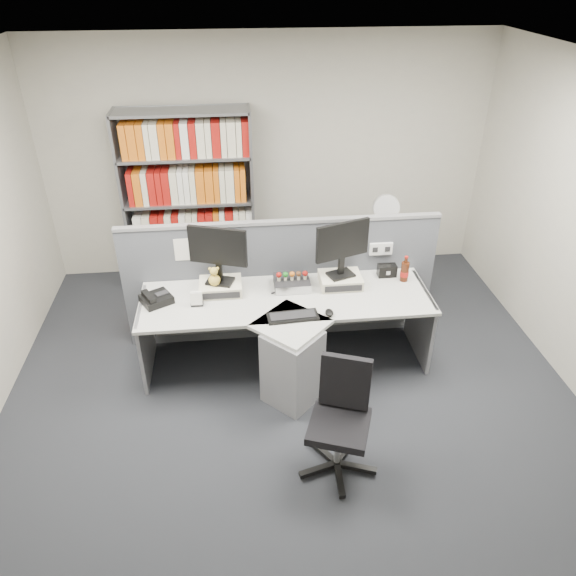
{
  "coord_description": "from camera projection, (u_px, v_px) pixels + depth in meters",
  "views": [
    {
      "loc": [
        -0.43,
        -3.28,
        3.35
      ],
      "look_at": [
        0.0,
        0.65,
        0.92
      ],
      "focal_mm": 34.16,
      "sensor_mm": 36.0,
      "label": 1
    }
  ],
  "objects": [
    {
      "name": "monitor_right",
      "position": [
        342.0,
        245.0,
        4.86
      ],
      "size": [
        0.5,
        0.23,
        0.53
      ],
      "color": "black",
      "rests_on": "monitor_riser_right"
    },
    {
      "name": "shelving_unit",
      "position": [
        190.0,
        204.0,
        6.05
      ],
      "size": [
        1.41,
        0.4,
        2.0
      ],
      "color": "slate",
      "rests_on": "ground"
    },
    {
      "name": "filing_cabinet",
      "position": [
        380.0,
        263.0,
        6.19
      ],
      "size": [
        0.45,
        0.61,
        0.7
      ],
      "color": "slate",
      "rests_on": "ground"
    },
    {
      "name": "office_chair",
      "position": [
        341.0,
        415.0,
        3.99
      ],
      "size": [
        0.59,
        0.6,
        0.89
      ],
      "color": "silver",
      "rests_on": "ground"
    },
    {
      "name": "keyboard",
      "position": [
        293.0,
        316.0,
        4.61
      ],
      "size": [
        0.44,
        0.19,
        0.03
      ],
      "color": "black",
      "rests_on": "desk"
    },
    {
      "name": "mouse",
      "position": [
        329.0,
        313.0,
        4.65
      ],
      "size": [
        0.07,
        0.11,
        0.04
      ],
      "primitive_type": "ellipsoid",
      "color": "black",
      "rests_on": "desk"
    },
    {
      "name": "partition",
      "position": [
        282.0,
        280.0,
        5.3
      ],
      "size": [
        3.0,
        0.08,
        1.27
      ],
      "color": "#52555D",
      "rests_on": "ground"
    },
    {
      "name": "monitor_riser_right",
      "position": [
        340.0,
        280.0,
        5.05
      ],
      "size": [
        0.38,
        0.31,
        0.1
      ],
      "color": "beige",
      "rests_on": "desk"
    },
    {
      "name": "room_shell",
      "position": [
        299.0,
        227.0,
        3.64
      ],
      "size": [
        5.04,
        5.54,
        2.72
      ],
      "color": "#BAB6A6",
      "rests_on": "ground"
    },
    {
      "name": "plush_toy",
      "position": [
        214.0,
        278.0,
        4.84
      ],
      "size": [
        0.11,
        0.11,
        0.18
      ],
      "color": "gold",
      "rests_on": "monitor_riser_left"
    },
    {
      "name": "monitor_left",
      "position": [
        218.0,
        251.0,
        4.76
      ],
      "size": [
        0.51,
        0.23,
        0.54
      ],
      "color": "black",
      "rests_on": "monitor_riser_left"
    },
    {
      "name": "figurines",
      "position": [
        292.0,
        275.0,
        4.96
      ],
      "size": [
        0.29,
        0.05,
        0.09
      ],
      "color": "beige",
      "rests_on": "desktop_pc"
    },
    {
      "name": "desk_calendar",
      "position": [
        197.0,
        300.0,
        4.76
      ],
      "size": [
        0.11,
        0.08,
        0.13
      ],
      "color": "black",
      "rests_on": "desk"
    },
    {
      "name": "desk",
      "position": [
        289.0,
        336.0,
        4.84
      ],
      "size": [
        2.6,
        1.2,
        0.72
      ],
      "color": "beige",
      "rests_on": "ground"
    },
    {
      "name": "desk_phone",
      "position": [
        156.0,
        299.0,
        4.8
      ],
      "size": [
        0.32,
        0.32,
        0.11
      ],
      "color": "black",
      "rests_on": "desk"
    },
    {
      "name": "monitor_riser_left",
      "position": [
        221.0,
        287.0,
        4.95
      ],
      "size": [
        0.38,
        0.31,
        0.1
      ],
      "color": "beige",
      "rests_on": "desk"
    },
    {
      "name": "speaker",
      "position": [
        387.0,
        270.0,
        5.19
      ],
      "size": [
        0.17,
        0.1,
        0.12
      ],
      "primitive_type": "cube",
      "color": "black",
      "rests_on": "desk"
    },
    {
      "name": "cola_bottle",
      "position": [
        405.0,
        272.0,
        5.09
      ],
      "size": [
        0.08,
        0.08,
        0.26
      ],
      "color": "#3F190A",
      "rests_on": "desk"
    },
    {
      "name": "desk_fan",
      "position": [
        386.0,
        210.0,
        5.85
      ],
      "size": [
        0.28,
        0.17,
        0.47
      ],
      "color": "white",
      "rests_on": "filing_cabinet"
    },
    {
      "name": "ground",
      "position": [
        296.0,
        422.0,
        4.58
      ],
      "size": [
        5.5,
        5.5,
        0.0
      ],
      "primitive_type": "plane",
      "color": "#2A2C31",
      "rests_on": "ground"
    },
    {
      "name": "desktop_pc",
      "position": [
        292.0,
        283.0,
        5.02
      ],
      "size": [
        0.32,
        0.29,
        0.09
      ],
      "color": "black",
      "rests_on": "desk"
    }
  ]
}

